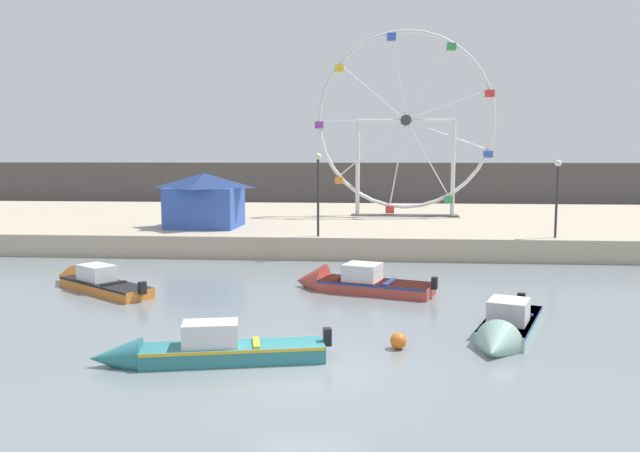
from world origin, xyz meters
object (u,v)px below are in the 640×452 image
(carnival_booth_blue_tent, at_px, (205,199))
(promenade_lamp_far, at_px, (557,187))
(motorboat_faded_red, at_px, (350,283))
(motorboat_orange_hull, at_px, (91,281))
(mooring_buoy_orange, at_px, (398,341))
(ferris_wheel_white_frame, at_px, (406,123))
(motorboat_seafoam, at_px, (506,329))
(promenade_lamp_near, at_px, (318,182))
(motorboat_teal_painted, at_px, (199,351))

(carnival_booth_blue_tent, relative_size, promenade_lamp_far, 1.13)
(motorboat_faded_red, bearing_deg, motorboat_orange_hull, 20.75)
(promenade_lamp_far, height_order, mooring_buoy_orange, promenade_lamp_far)
(promenade_lamp_far, bearing_deg, mooring_buoy_orange, -118.95)
(ferris_wheel_white_frame, relative_size, promenade_lamp_far, 3.19)
(motorboat_seafoam, xyz_separation_m, mooring_buoy_orange, (-3.02, -1.10, -0.08))
(promenade_lamp_far, xyz_separation_m, mooring_buoy_orange, (-8.22, -14.85, -3.38))
(motorboat_faded_red, relative_size, promenade_lamp_near, 1.35)
(motorboat_faded_red, distance_m, ferris_wheel_white_frame, 19.86)
(ferris_wheel_white_frame, distance_m, promenade_lamp_near, 12.54)
(motorboat_seafoam, bearing_deg, promenade_lamp_near, -133.45)
(promenade_lamp_near, distance_m, promenade_lamp_far, 11.57)
(carnival_booth_blue_tent, height_order, promenade_lamp_near, promenade_lamp_near)
(promenade_lamp_near, bearing_deg, motorboat_seafoam, -64.52)
(ferris_wheel_white_frame, xyz_separation_m, carnival_booth_blue_tent, (-11.46, -7.56, -4.49))
(motorboat_orange_hull, distance_m, mooring_buoy_orange, 13.28)
(motorboat_faded_red, distance_m, motorboat_seafoam, 7.54)
(motorboat_teal_painted, xyz_separation_m, mooring_buoy_orange, (4.96, 1.55, -0.10))
(motorboat_orange_hull, distance_m, promenade_lamp_far, 21.57)
(motorboat_seafoam, distance_m, ferris_wheel_white_frame, 25.41)
(promenade_lamp_near, xyz_separation_m, promenade_lamp_far, (11.56, 0.41, -0.19))
(motorboat_seafoam, distance_m, promenade_lamp_near, 15.19)
(mooring_buoy_orange, bearing_deg, promenade_lamp_near, 103.03)
(motorboat_orange_hull, height_order, motorboat_teal_painted, motorboat_teal_painted)
(motorboat_teal_painted, relative_size, mooring_buoy_orange, 13.46)
(motorboat_seafoam, height_order, ferris_wheel_white_frame, ferris_wheel_white_frame)
(motorboat_orange_hull, xyz_separation_m, motorboat_teal_painted, (6.51, -8.24, 0.03))
(motorboat_teal_painted, bearing_deg, motorboat_orange_hull, -63.54)
(motorboat_faded_red, bearing_deg, carnival_booth_blue_tent, -33.73)
(ferris_wheel_white_frame, bearing_deg, motorboat_orange_hull, -124.55)
(motorboat_seafoam, bearing_deg, motorboat_orange_hull, -90.02)
(motorboat_seafoam, xyz_separation_m, promenade_lamp_near, (-6.36, 13.34, 3.49))
(carnival_booth_blue_tent, bearing_deg, motorboat_teal_painted, -73.53)
(motorboat_teal_painted, bearing_deg, promenade_lamp_near, -107.64)
(motorboat_seafoam, distance_m, motorboat_teal_painted, 8.41)
(motorboat_orange_hull, distance_m, promenade_lamp_near, 11.77)
(motorboat_orange_hull, bearing_deg, ferris_wheel_white_frame, -88.50)
(motorboat_orange_hull, bearing_deg, mooring_buoy_orange, -174.19)
(motorboat_seafoam, height_order, motorboat_orange_hull, motorboat_seafoam)
(motorboat_seafoam, xyz_separation_m, motorboat_teal_painted, (-7.98, -2.65, 0.02))
(motorboat_orange_hull, height_order, mooring_buoy_orange, motorboat_orange_hull)
(motorboat_teal_painted, height_order, carnival_booth_blue_tent, carnival_booth_blue_tent)
(motorboat_faded_red, relative_size, promenade_lamp_far, 1.47)
(motorboat_seafoam, distance_m, carnival_booth_blue_tent, 21.41)
(promenade_lamp_far, bearing_deg, motorboat_seafoam, -110.71)
(carnival_booth_blue_tent, xyz_separation_m, promenade_lamp_far, (18.19, -3.10, 0.92))
(motorboat_teal_painted, xyz_separation_m, promenade_lamp_near, (1.62, 16.00, 3.47))
(motorboat_teal_painted, height_order, promenade_lamp_far, promenade_lamp_far)
(motorboat_teal_painted, xyz_separation_m, promenade_lamp_far, (13.18, 16.41, 3.29))
(carnival_booth_blue_tent, relative_size, promenade_lamp_near, 1.04)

